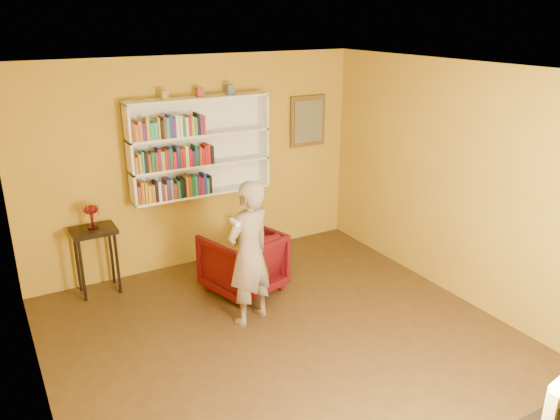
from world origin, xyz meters
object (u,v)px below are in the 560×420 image
object	(u,v)px
console_table	(94,240)
ruby_lustre	(91,212)
armchair	(243,262)
bookshelf	(199,146)
person	(249,253)

from	to	relation	value
console_table	ruby_lustre	xyz separation A→B (m)	(0.00, 0.00, 0.35)
console_table	ruby_lustre	size ratio (longest dim) A/B	2.87
console_table	armchair	bearing A→B (deg)	-28.25
bookshelf	person	xyz separation A→B (m)	(-0.12, -1.63, -0.80)
ruby_lustre	person	world-z (taller)	person
armchair	person	distance (m)	0.81
armchair	person	size ratio (longest dim) A/B	0.52
console_table	armchair	xyz separation A→B (m)	(1.52, -0.82, -0.31)
bookshelf	console_table	xyz separation A→B (m)	(-1.41, -0.16, -0.92)
ruby_lustre	armchair	xyz separation A→B (m)	(1.52, -0.82, -0.65)
ruby_lustre	person	bearing A→B (deg)	-48.82
console_table	person	distance (m)	1.95
ruby_lustre	armchair	size ratio (longest dim) A/B	0.35
bookshelf	person	size ratio (longest dim) A/B	1.13
armchair	person	xyz separation A→B (m)	(-0.24, -0.65, 0.42)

